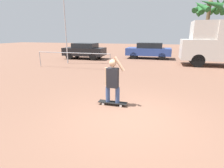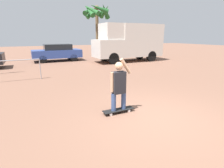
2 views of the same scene
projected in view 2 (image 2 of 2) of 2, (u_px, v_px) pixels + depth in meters
The scene contains 6 objects.
ground_plane at pixel (154, 118), 4.83m from camera, with size 80.00×80.00×0.00m, color brown.
skateboard at pixel (119, 110), 5.17m from camera, with size 0.96×0.25×0.10m.
person_skateboarder at pixel (119, 84), 4.95m from camera, with size 0.65×0.23×1.52m.
camper_van at pixel (130, 41), 15.29m from camera, with size 6.07×2.13×3.19m.
parked_car_blue at pixel (57, 52), 15.67m from camera, with size 4.19×1.93×1.50m.
palm_tree_near_van at pixel (97, 13), 21.13m from camera, with size 3.52×3.48×5.96m.
Camera 2 is at (-2.96, -3.47, 2.20)m, focal length 28.00 mm.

